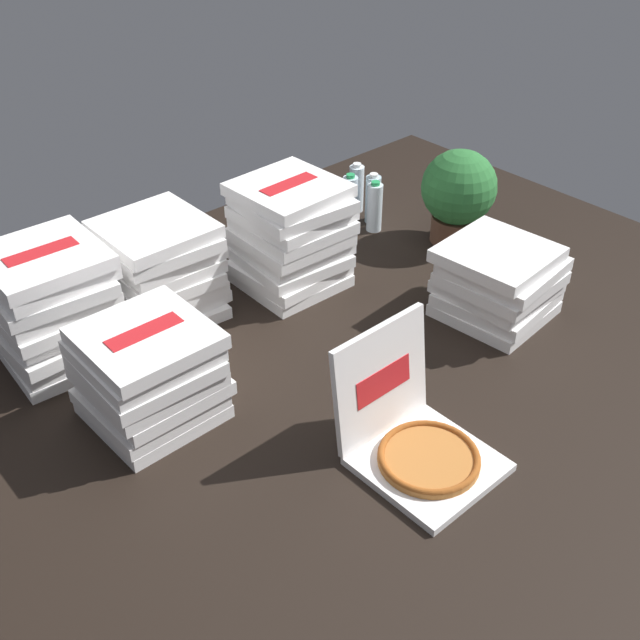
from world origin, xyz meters
name	(u,v)px	position (x,y,z in m)	size (l,w,h in m)	color
ground_plane	(352,364)	(0.00, 0.00, -0.01)	(3.20, 2.40, 0.02)	black
open_pizza_box	(415,437)	(-0.18, -0.43, 0.08)	(0.35, 0.40, 0.37)	white
pizza_stack_center_far	(291,235)	(0.17, 0.51, 0.20)	(0.39, 0.39, 0.40)	white
pizza_stack_left_mid	(498,282)	(0.57, -0.14, 0.13)	(0.40, 0.40, 0.27)	white
pizza_stack_left_far	(149,375)	(-0.63, 0.21, 0.16)	(0.37, 0.36, 0.32)	white
pizza_stack_center_near	(160,268)	(-0.30, 0.67, 0.18)	(0.38, 0.39, 0.36)	white
pizza_stack_right_near	(52,306)	(-0.70, 0.67, 0.20)	(0.39, 0.39, 0.40)	white
water_bottle_0	(350,199)	(0.67, 0.71, 0.11)	(0.07, 0.07, 0.22)	silver
water_bottle_1	(373,199)	(0.75, 0.65, 0.11)	(0.07, 0.07, 0.22)	silver
water_bottle_2	(331,204)	(0.59, 0.74, 0.11)	(0.07, 0.07, 0.22)	silver
water_bottle_3	(356,188)	(0.77, 0.77, 0.11)	(0.07, 0.07, 0.22)	white
water_bottle_4	(375,207)	(0.70, 0.59, 0.11)	(0.07, 0.07, 0.22)	white
potted_plant	(458,193)	(0.88, 0.31, 0.22)	(0.30, 0.30, 0.39)	#513323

